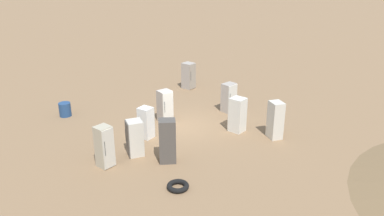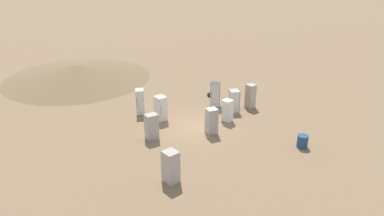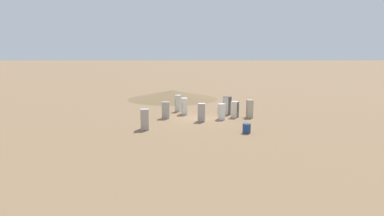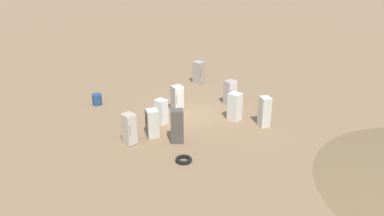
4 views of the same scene
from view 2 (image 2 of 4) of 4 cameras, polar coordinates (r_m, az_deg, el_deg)
The scene contains 13 objects.
ground_plane at distance 24.38m, azimuth 0.90°, elevation -3.11°, with size 1000.00×1000.00×0.00m, color #846647.
dirt_mound at distance 35.03m, azimuth -17.04°, elevation 5.34°, with size 12.88×12.88×1.27m.
discarded_fridge_0 at distance 25.23m, azimuth -4.79°, elevation -0.08°, with size 0.68×0.77×1.73m.
discarded_fridge_1 at distance 26.73m, azimuth 6.43°, elevation 1.08°, with size 0.88×0.88×1.59m.
discarded_fridge_2 at distance 18.76m, azimuth -3.28°, elevation -8.92°, with size 0.73×0.81×1.72m.
discarded_fridge_3 at distance 27.36m, azimuth 3.55°, elevation 2.06°, with size 0.92×0.92×1.89m.
discarded_fridge_4 at distance 23.42m, azimuth 2.99°, elevation -2.01°, with size 0.74×0.73×1.69m.
discarded_fridge_5 at distance 27.55m, azimuth 8.88°, elevation 1.82°, with size 0.61×0.67×1.76m.
discarded_fridge_6 at distance 26.37m, azimuth -7.91°, elevation 0.94°, with size 0.83×0.90×1.81m.
discarded_fridge_7 at distance 22.90m, azimuth -6.19°, elevation -2.83°, with size 0.75×0.62×1.62m.
discarded_fridge_8 at distance 25.17m, azimuth 5.39°, elevation -0.41°, with size 0.70×0.69×1.53m.
scrap_tire at distance 29.64m, azimuth 3.12°, elevation 2.02°, with size 0.83×0.83×0.19m.
rusty_barrel at distance 22.94m, azimuth 16.49°, elevation -4.89°, with size 0.63×0.63×0.76m.
Camera 2 is at (12.72, 17.72, 10.88)m, focal length 35.00 mm.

